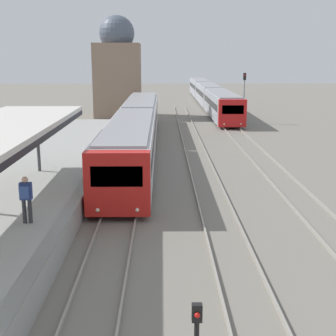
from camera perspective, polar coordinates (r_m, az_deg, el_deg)
The scene contains 5 objects.
person_on_platform at distance 16.76m, azimuth -16.95°, elevation -3.28°, with size 0.40×0.40×1.66m.
train_near at distance 34.30m, azimuth -3.79°, elevation 5.06°, with size 2.71×31.52×3.05m.
train_far at distance 67.04m, azimuth 4.96°, elevation 9.03°, with size 2.61×46.62×2.94m.
signal_mast_far at distance 48.90m, azimuth 9.26°, elevation 9.16°, with size 0.28×0.29×5.09m.
distant_domed_building at distance 54.39m, azimuth -6.16°, elevation 11.79°, with size 5.10×5.10×11.20m.
Camera 1 is at (1.83, -3.42, 6.61)m, focal length 50.00 mm.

